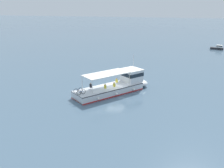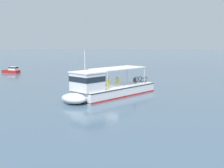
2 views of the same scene
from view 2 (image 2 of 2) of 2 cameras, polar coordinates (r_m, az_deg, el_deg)
The scene contains 3 objects.
ground_plane at distance 32.59m, azimuth -0.95°, elevation -2.42°, with size 400.00×400.00×0.00m, color slate.
ferry_main at distance 31.64m, azimuth -1.26°, elevation -0.89°, with size 11.73×10.52×5.32m.
motorboat_horizon_west at distance 60.39m, azimuth -19.51°, elevation 2.63°, with size 2.33×3.82×1.26m.
Camera 2 is at (-31.93, -2.24, 6.13)m, focal length 45.41 mm.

